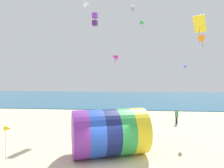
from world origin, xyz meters
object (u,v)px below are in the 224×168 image
at_px(kite_white_box, 133,7).
at_px(kite_magenta_delta, 115,57).
at_px(giant_inflatable_tube, 110,132).
at_px(kite_purple_box, 95,19).
at_px(kite_blue_parafoil, 185,66).
at_px(kite_orange_delta, 203,38).
at_px(kite_yellow_diamond, 200,24).
at_px(bystander_near_water, 177,116).
at_px(beach_flag, 8,130).
at_px(kite_handler, 147,136).
at_px(kite_white_delta, 87,4).
at_px(kite_green_delta, 143,23).

xyz_separation_m(kite_white_box, kite_magenta_delta, (-1.78, -5.67, -6.76)).
xyz_separation_m(giant_inflatable_tube, kite_purple_box, (-3.11, 11.19, 11.33)).
xyz_separation_m(kite_blue_parafoil, kite_white_box, (-5.27, 4.85, 7.69)).
bearing_deg(kite_magenta_delta, giant_inflatable_tube, -89.02).
bearing_deg(kite_orange_delta, kite_yellow_diamond, 75.21).
distance_m(bystander_near_water, beach_flag, 18.21).
height_order(kite_orange_delta, beach_flag, kite_orange_delta).
bearing_deg(kite_blue_parafoil, kite_orange_delta, -85.00).
xyz_separation_m(kite_handler, kite_white_delta, (-7.36, 11.11, 14.87)).
height_order(kite_magenta_delta, bystander_near_water, kite_magenta_delta).
bearing_deg(kite_yellow_diamond, kite_magenta_delta, -172.88).
bearing_deg(kite_white_delta, kite_purple_box, -53.75).
bearing_deg(kite_white_delta, kite_blue_parafoil, -29.76).
xyz_separation_m(kite_blue_parafoil, kite_white_delta, (-11.49, 6.57, 8.98)).
xyz_separation_m(kite_purple_box, kite_orange_delta, (10.40, -8.47, -4.14)).
xyz_separation_m(kite_yellow_diamond, bystander_near_water, (-1.37, 3.47, -10.08)).
bearing_deg(kite_purple_box, kite_orange_delta, -39.15).
distance_m(kite_handler, beach_flag, 10.30).
distance_m(kite_yellow_diamond, bystander_near_water, 10.75).
height_order(giant_inflatable_tube, kite_green_delta, kite_green_delta).
distance_m(kite_blue_parafoil, beach_flag, 16.60).
relative_size(bystander_near_water, beach_flag, 0.73).
relative_size(kite_yellow_diamond, kite_green_delta, 2.25).
distance_m(kite_green_delta, beach_flag, 21.68).
relative_size(giant_inflatable_tube, kite_white_box, 7.60).
bearing_deg(kite_handler, kite_white_box, 96.92).
bearing_deg(kite_white_delta, kite_magenta_delta, -59.02).
bearing_deg(kite_handler, giant_inflatable_tube, -144.44).
relative_size(kite_white_box, bystander_near_water, 0.46).
distance_m(kite_handler, kite_white_box, 16.55).
distance_m(kite_blue_parafoil, kite_white_delta, 15.99).
relative_size(kite_yellow_diamond, bystander_near_water, 1.61).
xyz_separation_m(kite_white_box, kite_white_delta, (-6.22, 1.72, 1.29)).
xyz_separation_m(kite_yellow_diamond, kite_green_delta, (-5.24, 7.39, 2.22)).
xyz_separation_m(kite_magenta_delta, kite_orange_delta, (7.39, -3.02, 1.20)).
bearing_deg(giant_inflatable_tube, kite_magenta_delta, 90.98).
height_order(giant_inflatable_tube, kite_handler, giant_inflatable_tube).
bearing_deg(kite_handler, kite_yellow_diamond, 40.81).
bearing_deg(kite_white_box, kite_green_delta, 62.62).
bearing_deg(giant_inflatable_tube, kite_white_box, 81.60).
distance_m(kite_magenta_delta, beach_flag, 11.36).
bearing_deg(beach_flag, kite_yellow_diamond, 29.21).
bearing_deg(kite_handler, kite_green_delta, 88.59).
bearing_deg(kite_yellow_diamond, kite_purple_box, 159.09).
distance_m(kite_green_delta, kite_magenta_delta, 10.59).
bearing_deg(kite_magenta_delta, kite_purple_box, 118.95).
height_order(kite_purple_box, kite_magenta_delta, kite_purple_box).
bearing_deg(kite_orange_delta, kite_white_delta, 138.65).
height_order(kite_purple_box, kite_green_delta, kite_purple_box).
distance_m(kite_handler, kite_white_delta, 19.97).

